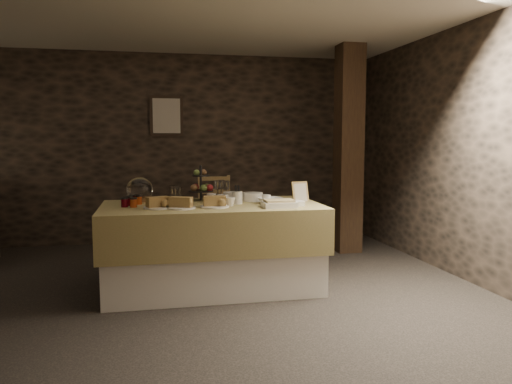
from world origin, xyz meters
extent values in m
cube|color=black|center=(0.00, 0.00, 0.00)|extent=(5.50, 5.00, 0.01)
cube|color=black|center=(0.00, 2.50, 1.30)|extent=(5.50, 0.02, 2.60)
cube|color=black|center=(0.00, -2.50, 1.30)|extent=(5.50, 0.02, 2.60)
cube|color=black|center=(2.75, 0.00, 1.30)|extent=(0.02, 5.00, 2.60)
cube|color=beige|center=(0.00, 0.00, 2.60)|extent=(5.50, 5.00, 0.01)
cube|color=silver|center=(0.19, 0.15, 0.39)|extent=(1.99, 1.02, 0.77)
cube|color=olive|center=(0.19, 0.15, 0.61)|extent=(2.06, 1.10, 0.42)
cube|color=olive|center=(0.41, 1.83, 0.24)|extent=(0.51, 0.50, 0.05)
cube|color=olive|center=(0.41, 2.01, 0.74)|extent=(0.42, 0.10, 0.43)
cube|color=black|center=(2.08, 1.40, 1.30)|extent=(0.30, 0.30, 2.60)
cube|color=#2D2118|center=(-0.15, 2.47, 1.75)|extent=(0.45, 0.03, 0.55)
cube|color=beige|center=(-0.15, 2.45, 1.75)|extent=(0.37, 0.01, 0.47)
cylinder|color=white|center=(0.41, 0.28, 0.87)|extent=(0.19, 0.19, 0.10)
cylinder|color=white|center=(0.62, 0.33, 0.86)|extent=(0.20, 0.20, 0.08)
cylinder|color=white|center=(0.43, 0.14, 0.88)|extent=(0.10, 0.10, 0.12)
imported|color=white|center=(0.29, 0.18, 0.86)|extent=(0.12, 0.12, 0.09)
imported|color=white|center=(0.34, -0.01, 0.86)|extent=(0.10, 0.10, 0.08)
cylinder|color=white|center=(0.20, 0.23, 0.86)|extent=(0.09, 0.09, 0.09)
cylinder|color=white|center=(0.70, 0.06, 0.86)|extent=(0.08, 0.08, 0.09)
imported|color=white|center=(0.75, 0.10, 0.85)|extent=(0.27, 0.27, 0.06)
cylinder|color=olive|center=(-0.48, 0.45, 0.82)|extent=(0.26, 0.26, 0.01)
cylinder|color=brown|center=(-0.48, 0.45, 0.86)|extent=(0.22, 0.22, 0.07)
sphere|color=white|center=(-0.48, 0.45, 0.94)|extent=(0.26, 0.26, 0.26)
cylinder|color=black|center=(0.12, 0.50, 0.99)|extent=(0.03, 0.03, 0.36)
cylinder|color=black|center=(0.12, 0.50, 0.91)|extent=(0.25, 0.25, 0.01)
cylinder|color=black|center=(0.12, 0.50, 1.07)|extent=(0.18, 0.18, 0.01)
sphere|color=#5C7836|center=(0.18, 0.53, 0.95)|extent=(0.07, 0.07, 0.07)
sphere|color=maroon|center=(0.07, 0.54, 0.95)|extent=(0.07, 0.07, 0.07)
sphere|color=#5C7836|center=(0.14, 0.44, 0.95)|extent=(0.07, 0.07, 0.07)
sphere|color=brown|center=(0.05, 0.47, 0.95)|extent=(0.07, 0.07, 0.07)
sphere|color=maroon|center=(0.20, 0.46, 0.95)|extent=(0.07, 0.07, 0.07)
cylinder|color=white|center=(-0.32, -0.02, 0.82)|extent=(0.26, 0.26, 0.01)
cube|color=brown|center=(-0.32, -0.02, 0.88)|extent=(0.22, 0.16, 0.09)
cylinder|color=white|center=(-0.11, -0.08, 0.82)|extent=(0.26, 0.26, 0.01)
cube|color=brown|center=(-0.11, -0.08, 0.88)|extent=(0.22, 0.16, 0.09)
cylinder|color=white|center=(0.19, -0.06, 0.82)|extent=(0.26, 0.26, 0.01)
cube|color=brown|center=(0.19, -0.06, 0.88)|extent=(0.20, 0.10, 0.09)
cylinder|color=#4C040E|center=(-0.57, 0.23, 0.85)|extent=(0.06, 0.06, 0.07)
cylinder|color=#B13F15|center=(-0.53, 0.10, 0.85)|extent=(0.06, 0.06, 0.07)
cylinder|color=#4C040E|center=(-0.61, 0.13, 0.85)|extent=(0.06, 0.06, 0.07)
cylinder|color=#B13F15|center=(-0.49, 0.30, 0.85)|extent=(0.06, 0.06, 0.07)
cylinder|color=#4C040E|center=(-0.55, 0.36, 0.85)|extent=(0.06, 0.06, 0.07)
cube|color=white|center=(0.77, -0.17, 0.84)|extent=(0.30, 0.22, 0.05)
cube|color=tan|center=(0.77, -0.17, 0.88)|extent=(0.26, 0.18, 0.02)
cube|color=white|center=(0.95, -0.10, 0.84)|extent=(0.14, 0.14, 0.04)
cube|color=olive|center=(1.08, 0.20, 0.91)|extent=(0.18, 0.10, 0.22)
cylinder|color=white|center=(-0.14, 0.45, 0.90)|extent=(0.10, 0.10, 0.16)
cylinder|color=white|center=(-0.11, 0.45, 0.89)|extent=(0.09, 0.09, 0.14)
camera|label=1|loc=(-0.36, -4.54, 1.44)|focal=35.00mm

